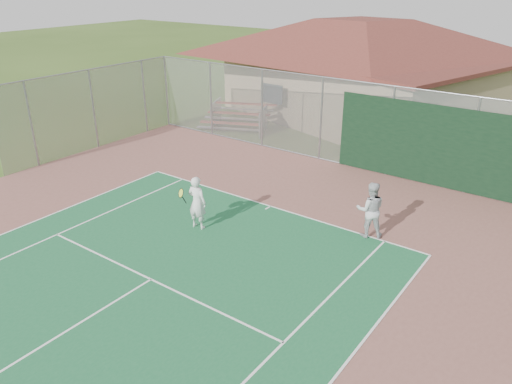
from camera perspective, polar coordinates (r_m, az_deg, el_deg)
back_fence at (r=19.80m, az=15.31°, el=6.34°), size 20.08×0.11×3.53m
side_fence_left at (r=23.59m, az=-18.07°, el=8.96°), size 0.08×9.00×3.50m
clubhouse at (r=27.81m, az=11.81°, el=14.60°), size 16.24×12.99×6.12m
bleachers at (r=25.68m, az=-2.05°, el=8.67°), size 3.90×3.07×1.19m
player_white_front at (r=15.38m, az=-6.77°, el=-1.25°), size 0.90×0.73×1.70m
player_grey_back at (r=15.18m, az=12.92°, el=-2.05°), size 1.06×1.00×1.74m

